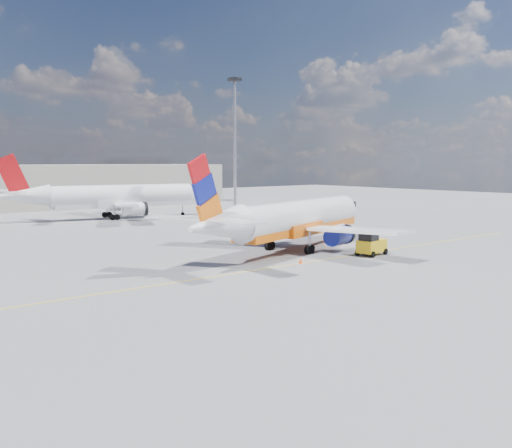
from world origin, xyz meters
TOP-DOWN VIEW (x-y plane):
  - ground at (0.00, 0.00)m, footprint 240.00×240.00m
  - taxi_line at (0.00, 3.00)m, footprint 70.00×0.15m
  - terminal_main at (5.00, 75.00)m, footprint 70.00×14.00m
  - main_jet at (5.92, 8.46)m, footprint 30.42×23.13m
  - second_jet at (6.36, 48.38)m, footprint 32.26×25.00m
  - gse_tug at (9.58, 1.98)m, footprint 3.16×2.24m
  - traffic_cone at (1.41, 2.75)m, footprint 0.41×0.41m
  - floodlight_mast at (21.01, 38.05)m, footprint 1.54×1.54m

SIDE VIEW (x-z plane):
  - ground at x=0.00m, z-range 0.00..0.00m
  - taxi_line at x=0.00m, z-range 0.00..0.01m
  - traffic_cone at x=1.41m, z-range -0.01..0.56m
  - gse_tug at x=9.58m, z-range -0.06..2.04m
  - main_jet at x=5.92m, z-range -1.54..7.69m
  - second_jet at x=6.36m, z-range -1.62..8.11m
  - terminal_main at x=5.00m, z-range 0.00..8.00m
  - floodlight_mast at x=21.01m, z-range 2.09..23.15m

